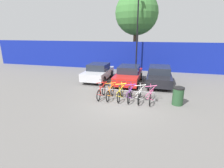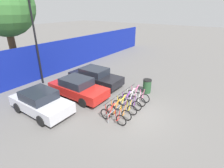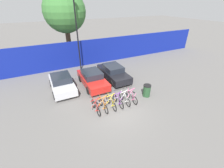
{
  "view_description": "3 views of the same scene",
  "coord_description": "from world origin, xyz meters",
  "px_view_note": "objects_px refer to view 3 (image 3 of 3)",
  "views": [
    {
      "loc": [
        1.77,
        -9.29,
        3.93
      ],
      "look_at": [
        -0.87,
        0.94,
        0.82
      ],
      "focal_mm": 28.0,
      "sensor_mm": 36.0,
      "label": 1
    },
    {
      "loc": [
        -8.11,
        -4.01,
        5.86
      ],
      "look_at": [
        1.31,
        2.5,
        0.83
      ],
      "focal_mm": 28.0,
      "sensor_mm": 36.0,
      "label": 2
    },
    {
      "loc": [
        -4.18,
        -7.62,
        7.03
      ],
      "look_at": [
        0.46,
        1.77,
        1.17
      ],
      "focal_mm": 24.0,
      "sensor_mm": 36.0,
      "label": 3
    }
  ],
  "objects_px": {
    "bicycle_orange": "(103,105)",
    "bicycle_yellow": "(111,103)",
    "bicycle_purple": "(118,101)",
    "bicycle_white": "(125,99)",
    "bicycle_pink": "(131,97)",
    "lamp_post": "(77,32)",
    "car_black": "(113,72)",
    "bike_rack": "(114,99)",
    "bicycle_red": "(96,107)",
    "trash_bin": "(147,90)",
    "car_red": "(92,79)",
    "tree_behind_hoarding": "(65,12)",
    "car_silver": "(62,83)"
  },
  "relations": [
    {
      "from": "bicycle_orange",
      "to": "bicycle_yellow",
      "type": "xyz_separation_m",
      "value": [
        0.65,
        0.0,
        0.0
      ]
    },
    {
      "from": "bicycle_purple",
      "to": "lamp_post",
      "type": "xyz_separation_m",
      "value": [
        -0.63,
        7.97,
        3.82
      ]
    },
    {
      "from": "car_red",
      "to": "car_black",
      "type": "relative_size",
      "value": 0.96
    },
    {
      "from": "bicycle_purple",
      "to": "tree_behind_hoarding",
      "type": "height_order",
      "value": "tree_behind_hoarding"
    },
    {
      "from": "lamp_post",
      "to": "car_black",
      "type": "bearing_deg",
      "value": -58.92
    },
    {
      "from": "bicycle_red",
      "to": "bicycle_pink",
      "type": "height_order",
      "value": "same"
    },
    {
      "from": "bicycle_pink",
      "to": "bicycle_yellow",
      "type": "bearing_deg",
      "value": 177.14
    },
    {
      "from": "car_red",
      "to": "car_black",
      "type": "distance_m",
      "value": 2.4
    },
    {
      "from": "car_black",
      "to": "trash_bin",
      "type": "bearing_deg",
      "value": -75.91
    },
    {
      "from": "bicycle_orange",
      "to": "car_silver",
      "type": "xyz_separation_m",
      "value": [
        -2.16,
        4.15,
        0.31
      ]
    },
    {
      "from": "bicycle_yellow",
      "to": "trash_bin",
      "type": "distance_m",
      "value": 3.3
    },
    {
      "from": "car_silver",
      "to": "tree_behind_hoarding",
      "type": "bearing_deg",
      "value": 70.87
    },
    {
      "from": "car_silver",
      "to": "car_red",
      "type": "distance_m",
      "value": 2.73
    },
    {
      "from": "car_black",
      "to": "tree_behind_hoarding",
      "type": "relative_size",
      "value": 0.54
    },
    {
      "from": "bike_rack",
      "to": "bicycle_white",
      "type": "bearing_deg",
      "value": -9.55
    },
    {
      "from": "trash_bin",
      "to": "tree_behind_hoarding",
      "type": "height_order",
      "value": "tree_behind_hoarding"
    },
    {
      "from": "lamp_post",
      "to": "car_red",
      "type": "bearing_deg",
      "value": -90.88
    },
    {
      "from": "bicycle_yellow",
      "to": "trash_bin",
      "type": "bearing_deg",
      "value": 4.41
    },
    {
      "from": "car_silver",
      "to": "bike_rack",
      "type": "bearing_deg",
      "value": -52.3
    },
    {
      "from": "bicycle_orange",
      "to": "bicycle_purple",
      "type": "height_order",
      "value": "same"
    },
    {
      "from": "bicycle_red",
      "to": "bicycle_orange",
      "type": "distance_m",
      "value": 0.57
    },
    {
      "from": "bicycle_red",
      "to": "trash_bin",
      "type": "xyz_separation_m",
      "value": [
        4.52,
        0.03,
        0.14
      ]
    },
    {
      "from": "bicycle_yellow",
      "to": "tree_behind_hoarding",
      "type": "height_order",
      "value": "tree_behind_hoarding"
    },
    {
      "from": "bicycle_pink",
      "to": "car_red",
      "type": "xyz_separation_m",
      "value": [
        -1.89,
        3.76,
        0.31
      ]
    },
    {
      "from": "bicycle_white",
      "to": "car_black",
      "type": "height_order",
      "value": "car_black"
    },
    {
      "from": "bicycle_red",
      "to": "bicycle_white",
      "type": "bearing_deg",
      "value": 1.4
    },
    {
      "from": "bike_rack",
      "to": "bicycle_white",
      "type": "relative_size",
      "value": 2.08
    },
    {
      "from": "car_silver",
      "to": "car_black",
      "type": "xyz_separation_m",
      "value": [
        5.08,
        -0.0,
        0.0
      ]
    },
    {
      "from": "bike_rack",
      "to": "car_silver",
      "type": "xyz_separation_m",
      "value": [
        -3.09,
        4.0,
        0.21
      ]
    },
    {
      "from": "car_red",
      "to": "car_black",
      "type": "height_order",
      "value": "same"
    },
    {
      "from": "bicycle_purple",
      "to": "bicycle_white",
      "type": "xyz_separation_m",
      "value": [
        0.58,
        0.0,
        0.0
      ]
    },
    {
      "from": "bike_rack",
      "to": "bicycle_purple",
      "type": "xyz_separation_m",
      "value": [
        0.31,
        -0.15,
        -0.11
      ]
    },
    {
      "from": "bicycle_red",
      "to": "car_silver",
      "type": "distance_m",
      "value": 4.45
    },
    {
      "from": "bike_rack",
      "to": "bicycle_yellow",
      "type": "xyz_separation_m",
      "value": [
        -0.28,
        -0.15,
        -0.11
      ]
    },
    {
      "from": "bicycle_orange",
      "to": "bicycle_white",
      "type": "bearing_deg",
      "value": 3.58
    },
    {
      "from": "bicycle_yellow",
      "to": "bicycle_pink",
      "type": "bearing_deg",
      "value": 3.87
    },
    {
      "from": "bike_rack",
      "to": "lamp_post",
      "type": "xyz_separation_m",
      "value": [
        -0.32,
        7.82,
        3.71
      ]
    },
    {
      "from": "car_silver",
      "to": "car_red",
      "type": "relative_size",
      "value": 0.92
    },
    {
      "from": "trash_bin",
      "to": "tree_behind_hoarding",
      "type": "bearing_deg",
      "value": 109.52
    },
    {
      "from": "car_black",
      "to": "tree_behind_hoarding",
      "type": "height_order",
      "value": "tree_behind_hoarding"
    },
    {
      "from": "bike_rack",
      "to": "bicycle_white",
      "type": "distance_m",
      "value": 0.9
    },
    {
      "from": "bicycle_white",
      "to": "trash_bin",
      "type": "xyz_separation_m",
      "value": [
        2.13,
        0.03,
        0.14
      ]
    },
    {
      "from": "bike_rack",
      "to": "bicycle_orange",
      "type": "distance_m",
      "value": 0.95
    },
    {
      "from": "tree_behind_hoarding",
      "to": "bicycle_purple",
      "type": "bearing_deg",
      "value": -84.18
    },
    {
      "from": "bicycle_orange",
      "to": "lamp_post",
      "type": "relative_size",
      "value": 0.22
    },
    {
      "from": "bike_rack",
      "to": "bicycle_white",
      "type": "xyz_separation_m",
      "value": [
        0.88,
        -0.15,
        -0.11
      ]
    },
    {
      "from": "car_red",
      "to": "tree_behind_hoarding",
      "type": "relative_size",
      "value": 0.52
    },
    {
      "from": "bicycle_orange",
      "to": "bicycle_white",
      "type": "distance_m",
      "value": 1.81
    },
    {
      "from": "bicycle_pink",
      "to": "car_black",
      "type": "relative_size",
      "value": 0.38
    },
    {
      "from": "bicycle_yellow",
      "to": "bicycle_pink",
      "type": "distance_m",
      "value": 1.78
    }
  ]
}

